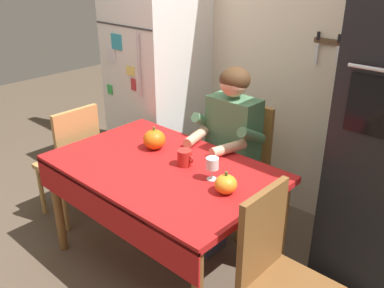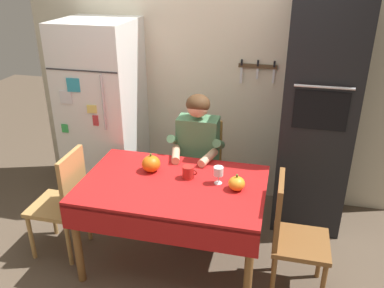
# 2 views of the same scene
# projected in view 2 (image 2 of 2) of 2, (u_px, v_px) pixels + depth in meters

# --- Properties ---
(ground_plane) EXTENTS (10.00, 10.00, 0.00)m
(ground_plane) POSITION_uv_depth(u_px,v_px,m) (171.00, 267.00, 3.28)
(ground_plane) COLOR brown
(ground_plane) RESTS_ON ground
(back_wall_assembly) EXTENTS (3.70, 0.13, 2.60)m
(back_wall_assembly) POSITION_uv_depth(u_px,v_px,m) (212.00, 70.00, 3.92)
(back_wall_assembly) COLOR beige
(back_wall_assembly) RESTS_ON ground
(refrigerator) EXTENTS (0.68, 0.71, 1.80)m
(refrigerator) POSITION_uv_depth(u_px,v_px,m) (104.00, 114.00, 3.96)
(refrigerator) COLOR white
(refrigerator) RESTS_ON ground
(wall_oven) EXTENTS (0.60, 0.64, 2.10)m
(wall_oven) POSITION_uv_depth(u_px,v_px,m) (317.00, 115.00, 3.50)
(wall_oven) COLOR black
(wall_oven) RESTS_ON ground
(dining_table) EXTENTS (1.40, 0.90, 0.74)m
(dining_table) POSITION_uv_depth(u_px,v_px,m) (172.00, 194.00, 3.08)
(dining_table) COLOR brown
(dining_table) RESTS_ON ground
(chair_behind_person) EXTENTS (0.40, 0.40, 0.93)m
(chair_behind_person) POSITION_uv_depth(u_px,v_px,m) (201.00, 164.00, 3.83)
(chair_behind_person) COLOR #9E6B33
(chair_behind_person) RESTS_ON ground
(seated_person) EXTENTS (0.47, 0.55, 1.25)m
(seated_person) POSITION_uv_depth(u_px,v_px,m) (196.00, 151.00, 3.56)
(seated_person) COLOR #38384C
(seated_person) RESTS_ON ground
(chair_right_side) EXTENTS (0.40, 0.40, 0.93)m
(chair_right_side) POSITION_uv_depth(u_px,v_px,m) (291.00, 232.00, 2.88)
(chair_right_side) COLOR brown
(chair_right_side) RESTS_ON ground
(chair_left_side) EXTENTS (0.40, 0.40, 0.93)m
(chair_left_side) POSITION_uv_depth(u_px,v_px,m) (64.00, 199.00, 3.28)
(chair_left_side) COLOR tan
(chair_left_side) RESTS_ON ground
(coffee_mug) EXTENTS (0.12, 0.09, 0.10)m
(coffee_mug) POSITION_uv_depth(u_px,v_px,m) (188.00, 172.00, 3.11)
(coffee_mug) COLOR #B2231E
(coffee_mug) RESTS_ON dining_table
(wine_glass) EXTENTS (0.07, 0.07, 0.14)m
(wine_glass) POSITION_uv_depth(u_px,v_px,m) (218.00, 172.00, 3.01)
(wine_glass) COLOR white
(wine_glass) RESTS_ON dining_table
(pumpkin_large) EXTENTS (0.12, 0.12, 0.13)m
(pumpkin_large) POSITION_uv_depth(u_px,v_px,m) (237.00, 183.00, 2.95)
(pumpkin_large) COLOR orange
(pumpkin_large) RESTS_ON dining_table
(pumpkin_medium) EXTENTS (0.15, 0.15, 0.15)m
(pumpkin_medium) POSITION_uv_depth(u_px,v_px,m) (151.00, 164.00, 3.20)
(pumpkin_medium) COLOR orange
(pumpkin_medium) RESTS_ON dining_table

